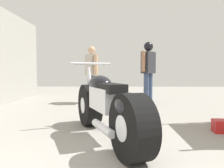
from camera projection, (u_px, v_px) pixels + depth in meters
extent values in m
plane|color=gray|center=(107.00, 117.00, 4.32)|extent=(17.58, 17.58, 0.00)
cylinder|color=black|center=(90.00, 105.00, 3.59)|extent=(0.49, 0.73, 0.69)
cylinder|color=silver|center=(90.00, 105.00, 3.59)|extent=(0.33, 0.34, 0.26)
cylinder|color=black|center=(132.00, 127.00, 2.14)|extent=(0.49, 0.73, 0.69)
cylinder|color=silver|center=(132.00, 127.00, 2.14)|extent=(0.33, 0.34, 0.26)
cube|color=silver|center=(106.00, 99.00, 2.86)|extent=(0.50, 0.74, 0.30)
ellipsoid|color=black|center=(100.00, 84.00, 3.07)|extent=(0.47, 0.62, 0.24)
cube|color=black|center=(111.00, 88.00, 2.67)|extent=(0.42, 0.57, 0.11)
ellipsoid|color=black|center=(130.00, 105.00, 2.18)|extent=(0.44, 0.54, 0.26)
cylinder|color=silver|center=(90.00, 86.00, 3.53)|extent=(0.15, 0.27, 0.63)
cylinder|color=silver|center=(91.00, 64.00, 3.47)|extent=(0.63, 0.29, 0.04)
cylinder|color=silver|center=(103.00, 128.00, 2.52)|extent=(0.32, 0.58, 0.10)
cylinder|color=#2D3851|center=(90.00, 89.00, 6.28)|extent=(0.21, 0.21, 0.79)
cylinder|color=#2D3851|center=(93.00, 90.00, 6.11)|extent=(0.21, 0.21, 0.79)
cube|color=#B2A899|center=(92.00, 65.00, 6.16)|extent=(0.43, 0.50, 0.60)
cylinder|color=tan|center=(88.00, 65.00, 6.39)|extent=(0.15, 0.15, 0.55)
cylinder|color=tan|center=(96.00, 64.00, 5.92)|extent=(0.15, 0.15, 0.55)
sphere|color=tan|center=(92.00, 50.00, 6.13)|extent=(0.22, 0.22, 0.22)
cylinder|color=#384766|center=(150.00, 87.00, 6.61)|extent=(0.23, 0.23, 0.85)
cylinder|color=#384766|center=(146.00, 88.00, 6.44)|extent=(0.23, 0.23, 0.85)
cube|color=#2D2D33|center=(148.00, 63.00, 6.48)|extent=(0.49, 0.53, 0.65)
cylinder|color=#9E7051|center=(153.00, 62.00, 6.71)|extent=(0.16, 0.16, 0.60)
cylinder|color=#9E7051|center=(143.00, 61.00, 6.25)|extent=(0.16, 0.16, 0.60)
sphere|color=black|center=(148.00, 47.00, 6.46)|extent=(0.24, 0.24, 0.24)
sphere|color=black|center=(148.00, 46.00, 6.46)|extent=(0.28, 0.28, 0.28)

